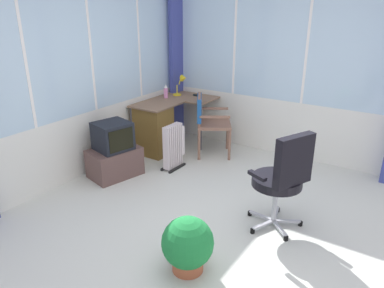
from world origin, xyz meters
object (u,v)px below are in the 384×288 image
desk (156,127)px  wooden_armchair (206,117)px  desk_lamp (182,82)px  potted_plant (188,244)px  space_heater (174,146)px  tv_remote (197,95)px  tv_on_stand (114,153)px  spray_bottle (166,91)px  office_chair (284,175)px

desk → wooden_armchair: (0.35, -0.68, 0.18)m
desk_lamp → potted_plant: 3.37m
desk_lamp → wooden_armchair: (-0.38, -0.69, -0.37)m
space_heater → wooden_armchair: bearing=-9.4°
desk → potted_plant: desk is taller
potted_plant → desk_lamp: bearing=35.6°
tv_remote → tv_on_stand: bearing=-175.9°
tv_on_stand → tv_remote: bearing=-6.0°
spray_bottle → potted_plant: (-2.36, -2.01, -0.60)m
tv_remote → spray_bottle: size_ratio=0.69×
desk_lamp → spray_bottle: 0.35m
desk_lamp → space_heater: bearing=-150.8°
tv_on_stand → desk: bearing=3.9°
tv_remote → space_heater: (-1.08, -0.32, -0.45)m
tv_remote → office_chair: size_ratio=0.14×
tv_remote → potted_plant: (-2.73, -1.67, -0.50)m
desk → tv_on_stand: size_ratio=1.69×
tv_remote → spray_bottle: bearing=146.7°
desk_lamp → tv_on_stand: (-1.67, -0.08, -0.64)m
desk_lamp → spray_bottle: (-0.32, 0.09, -0.11)m
wooden_armchair → potted_plant: (-2.30, -1.23, -0.33)m
spray_bottle → desk_lamp: bearing=-16.0°
tv_remote → spray_bottle: spray_bottle is taller
tv_remote → spray_bottle: (-0.37, 0.35, 0.09)m
desk → desk_lamp: desk_lamp is taller
tv_on_stand → space_heater: tv_on_stand is taller
office_chair → potted_plant: bearing=157.6°
tv_on_stand → potted_plant: 2.10m
desk → wooden_armchair: 0.78m
tv_remote → space_heater: tv_remote is taller
spray_bottle → tv_on_stand: 1.46m
tv_on_stand → potted_plant: size_ratio=1.47×
office_chair → tv_on_stand: (-0.02, 2.27, -0.28)m
potted_plant → space_heater: bearing=39.2°
desk_lamp → space_heater: desk_lamp is taller
desk_lamp → tv_on_stand: desk_lamp is taller
space_heater → potted_plant: (-1.65, -1.34, -0.06)m
office_chair → tv_on_stand: 2.29m
tv_remote → office_chair: office_chair is taller
spray_bottle → space_heater: bearing=-136.8°
office_chair → wooden_armchair: bearing=52.5°
tv_remote → wooden_armchair: bearing=-124.6°
spray_bottle → potted_plant: spray_bottle is taller
spray_bottle → space_heater: (-0.71, -0.67, -0.54)m
space_heater → desk: bearing=61.5°
potted_plant → wooden_armchair: bearing=28.2°
tv_on_stand → spray_bottle: bearing=7.1°
desk → tv_on_stand: bearing=-176.1°
wooden_armchair → space_heater: size_ratio=1.45×
desk → office_chair: size_ratio=1.20×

